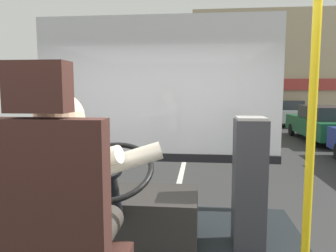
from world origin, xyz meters
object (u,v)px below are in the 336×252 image
object	(u,v)px
bus_driver	(69,200)
fare_box	(249,183)
handrail_pole	(312,115)
parked_car_white	(269,107)
driver_seat	(58,252)
parked_car_green	(324,123)
parked_car_silver	(284,112)
steering_console	(127,215)

from	to	relation	value
bus_driver	fare_box	size ratio (longest dim) A/B	0.78
handrail_pole	parked_car_white	size ratio (longest dim) A/B	0.54
driver_seat	parked_car_green	world-z (taller)	driver_seat
bus_driver	parked_car_silver	size ratio (longest dim) A/B	0.20
parked_car_green	parked_car_silver	distance (m)	5.76
handrail_pole	parked_car_white	xyz separation A→B (m)	(4.35, 22.39, -1.14)
parked_car_green	parked_car_white	distance (m)	11.17
driver_seat	parked_car_silver	distance (m)	18.28
driver_seat	bus_driver	xyz separation A→B (m)	(-0.00, 0.12, 0.17)
handrail_pole	parked_car_silver	bearing A→B (deg)	76.36
bus_driver	driver_seat	bearing A→B (deg)	-90.00
steering_console	fare_box	world-z (taller)	fare_box
bus_driver	parked_car_green	distance (m)	12.80
driver_seat	handrail_pole	world-z (taller)	handrail_pole
driver_seat	parked_car_white	xyz separation A→B (m)	(5.48, 22.91, -0.62)
fare_box	parked_car_green	bearing A→B (deg)	67.37
handrail_pole	parked_car_green	xyz separation A→B (m)	(4.18, 11.21, -1.18)
bus_driver	parked_car_silver	world-z (taller)	bus_driver
fare_box	parked_car_white	bearing A→B (deg)	78.15
driver_seat	steering_console	distance (m)	1.25
bus_driver	steering_console	size ratio (longest dim) A/B	0.71
parked_car_silver	fare_box	bearing A→B (deg)	-104.87
parked_car_white	fare_box	bearing A→B (deg)	-101.85
steering_console	handrail_pole	size ratio (longest dim) A/B	0.51
steering_console	parked_car_silver	size ratio (longest dim) A/B	0.29
parked_car_green	parked_car_silver	xyz separation A→B (m)	(-0.06, 5.76, 0.02)
steering_console	parked_car_green	size ratio (longest dim) A/B	0.25
fare_box	handrail_pole	bearing A→B (deg)	-75.23
parked_car_silver	parked_car_white	bearing A→B (deg)	87.55
steering_console	fare_box	bearing A→B (deg)	3.04
bus_driver	handrail_pole	size ratio (longest dim) A/B	0.36
driver_seat	fare_box	size ratio (longest dim) A/B	1.30
fare_box	steering_console	bearing A→B (deg)	-176.96
parked_car_silver	bus_driver	bearing A→B (deg)	-106.82
steering_console	parked_car_green	xyz separation A→B (m)	(5.31, 10.53, -0.32)
handrail_pole	parked_car_silver	size ratio (longest dim) A/B	0.56
fare_box	parked_car_white	world-z (taller)	fare_box
handrail_pole	parked_car_green	distance (m)	12.02
bus_driver	fare_box	bearing A→B (deg)	50.34
driver_seat	bus_driver	world-z (taller)	driver_seat
fare_box	parked_car_green	size ratio (longest dim) A/B	0.23
parked_car_silver	parked_car_white	size ratio (longest dim) A/B	0.96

